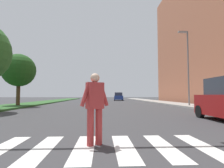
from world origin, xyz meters
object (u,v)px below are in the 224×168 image
at_px(street_lamp_right, 187,61).
at_px(sedan_midblock, 93,97).
at_px(tree_far, 19,70).
at_px(pedestrian_performer, 95,105).
at_px(sedan_distant, 118,97).

bearing_deg(street_lamp_right, sedan_midblock, 131.09).
height_order(tree_far, pedestrian_performer, tree_far).
distance_m(pedestrian_performer, sedan_distant, 34.55).
bearing_deg(pedestrian_performer, sedan_distant, 83.95).
bearing_deg(sedan_distant, sedan_midblock, -117.47).
height_order(pedestrian_performer, sedan_distant, sedan_distant).
xyz_separation_m(street_lamp_right, sedan_distant, (-5.05, 21.17, -3.81)).
bearing_deg(street_lamp_right, pedestrian_performer, -123.39).
height_order(street_lamp_right, sedan_distant, street_lamp_right).
xyz_separation_m(tree_far, sedan_midblock, (6.87, 10.54, -2.84)).
height_order(pedestrian_performer, sedan_midblock, sedan_midblock).
bearing_deg(sedan_distant, street_lamp_right, -76.59).
bearing_deg(pedestrian_performer, street_lamp_right, 56.61).
distance_m(sedan_midblock, sedan_distant, 10.86).
bearing_deg(pedestrian_performer, tree_far, 120.15).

